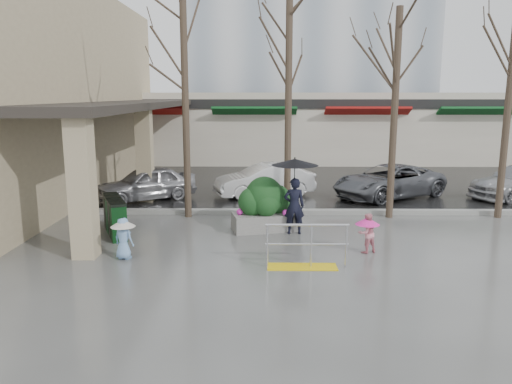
{
  "coord_description": "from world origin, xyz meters",
  "views": [
    {
      "loc": [
        0.35,
        -12.11,
        3.89
      ],
      "look_at": [
        0.22,
        1.14,
        1.3
      ],
      "focal_mm": 35.0,
      "sensor_mm": 36.0,
      "label": 1
    }
  ],
  "objects_px": {
    "handrail": "(305,251)",
    "news_boxes": "(115,216)",
    "car_a": "(146,184)",
    "tree_west": "(184,55)",
    "car_b": "(265,180)",
    "woman": "(294,186)",
    "car_c": "(389,181)",
    "tree_mideast": "(397,62)",
    "child_pink": "(367,230)",
    "child_blue": "(123,234)",
    "planter": "(265,205)",
    "tree_midwest": "(289,50)"
  },
  "relations": [
    {
      "from": "handrail",
      "to": "tree_midwest",
      "type": "xyz_separation_m",
      "value": [
        -0.16,
        4.8,
        4.86
      ]
    },
    {
      "from": "handrail",
      "to": "news_boxes",
      "type": "relative_size",
      "value": 1.0
    },
    {
      "from": "child_pink",
      "to": "car_a",
      "type": "height_order",
      "value": "car_a"
    },
    {
      "from": "tree_midwest",
      "to": "tree_mideast",
      "type": "bearing_deg",
      "value": -0.0
    },
    {
      "from": "tree_west",
      "to": "tree_mideast",
      "type": "distance_m",
      "value": 6.5
    },
    {
      "from": "handrail",
      "to": "tree_mideast",
      "type": "xyz_separation_m",
      "value": [
        3.14,
        4.8,
        4.48
      ]
    },
    {
      "from": "car_b",
      "to": "child_blue",
      "type": "bearing_deg",
      "value": -43.09
    },
    {
      "from": "handrail",
      "to": "child_pink",
      "type": "xyz_separation_m",
      "value": [
        1.64,
        1.11,
        0.21
      ]
    },
    {
      "from": "woman",
      "to": "car_a",
      "type": "distance_m",
      "value": 6.98
    },
    {
      "from": "handrail",
      "to": "child_blue",
      "type": "relative_size",
      "value": 1.85
    },
    {
      "from": "woman",
      "to": "planter",
      "type": "height_order",
      "value": "woman"
    },
    {
      "from": "planter",
      "to": "news_boxes",
      "type": "xyz_separation_m",
      "value": [
        -4.22,
        -0.51,
        -0.23
      ]
    },
    {
      "from": "car_b",
      "to": "car_c",
      "type": "distance_m",
      "value": 4.76
    },
    {
      "from": "news_boxes",
      "to": "car_c",
      "type": "bearing_deg",
      "value": 6.37
    },
    {
      "from": "tree_west",
      "to": "car_c",
      "type": "relative_size",
      "value": 1.5
    },
    {
      "from": "woman",
      "to": "handrail",
      "type": "bearing_deg",
      "value": 88.82
    },
    {
      "from": "handrail",
      "to": "news_boxes",
      "type": "distance_m",
      "value": 5.79
    },
    {
      "from": "tree_west",
      "to": "car_b",
      "type": "bearing_deg",
      "value": 53.23
    },
    {
      "from": "handrail",
      "to": "news_boxes",
      "type": "height_order",
      "value": "news_boxes"
    },
    {
      "from": "tree_midwest",
      "to": "planter",
      "type": "distance_m",
      "value": 4.81
    },
    {
      "from": "tree_west",
      "to": "car_a",
      "type": "xyz_separation_m",
      "value": [
        -1.95,
        2.57,
        -4.45
      ]
    },
    {
      "from": "tree_west",
      "to": "planter",
      "type": "height_order",
      "value": "tree_west"
    },
    {
      "from": "child_blue",
      "to": "woman",
      "type": "bearing_deg",
      "value": -130.53
    },
    {
      "from": "car_b",
      "to": "tree_west",
      "type": "bearing_deg",
      "value": -55.5
    },
    {
      "from": "child_blue",
      "to": "car_a",
      "type": "bearing_deg",
      "value": -60.31
    },
    {
      "from": "child_pink",
      "to": "news_boxes",
      "type": "height_order",
      "value": "news_boxes"
    },
    {
      "from": "tree_mideast",
      "to": "car_b",
      "type": "relative_size",
      "value": 1.7
    },
    {
      "from": "tree_west",
      "to": "planter",
      "type": "distance_m",
      "value": 5.23
    },
    {
      "from": "tree_midwest",
      "to": "car_b",
      "type": "relative_size",
      "value": 1.83
    },
    {
      "from": "tree_midwest",
      "to": "planter",
      "type": "bearing_deg",
      "value": -114.94
    },
    {
      "from": "car_a",
      "to": "child_pink",
      "type": "bearing_deg",
      "value": 15.57
    },
    {
      "from": "child_blue",
      "to": "car_c",
      "type": "relative_size",
      "value": 0.23
    },
    {
      "from": "child_blue",
      "to": "car_a",
      "type": "distance_m",
      "value": 6.89
    },
    {
      "from": "handrail",
      "to": "child_blue",
      "type": "xyz_separation_m",
      "value": [
        -4.3,
        0.56,
        0.24
      ]
    },
    {
      "from": "car_a",
      "to": "car_c",
      "type": "xyz_separation_m",
      "value": [
        9.2,
        0.58,
        0.0
      ]
    },
    {
      "from": "tree_west",
      "to": "news_boxes",
      "type": "relative_size",
      "value": 3.59
    },
    {
      "from": "woman",
      "to": "car_c",
      "type": "distance_m",
      "value": 6.52
    },
    {
      "from": "woman",
      "to": "planter",
      "type": "bearing_deg",
      "value": -26.99
    },
    {
      "from": "tree_west",
      "to": "planter",
      "type": "bearing_deg",
      "value": -32.95
    },
    {
      "from": "news_boxes",
      "to": "woman",
      "type": "bearing_deg",
      "value": -22.39
    },
    {
      "from": "tree_west",
      "to": "car_a",
      "type": "distance_m",
      "value": 5.5
    },
    {
      "from": "tree_mideast",
      "to": "child_pink",
      "type": "distance_m",
      "value": 5.84
    },
    {
      "from": "handrail",
      "to": "planter",
      "type": "bearing_deg",
      "value": 105.7
    },
    {
      "from": "tree_midwest",
      "to": "car_c",
      "type": "bearing_deg",
      "value": 37.92
    },
    {
      "from": "handrail",
      "to": "car_b",
      "type": "xyz_separation_m",
      "value": [
        -0.87,
        8.14,
        0.25
      ]
    },
    {
      "from": "car_b",
      "to": "car_c",
      "type": "bearing_deg",
      "value": 69.09
    },
    {
      "from": "child_blue",
      "to": "news_boxes",
      "type": "distance_m",
      "value": 2.29
    },
    {
      "from": "planter",
      "to": "car_c",
      "type": "relative_size",
      "value": 0.44
    },
    {
      "from": "news_boxes",
      "to": "car_c",
      "type": "distance_m",
      "value": 10.44
    },
    {
      "from": "handrail",
      "to": "car_a",
      "type": "relative_size",
      "value": 0.51
    }
  ]
}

